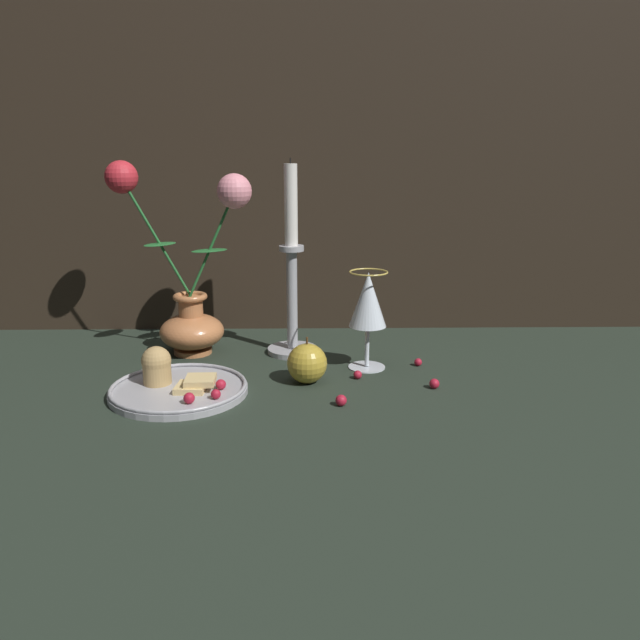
{
  "coord_description": "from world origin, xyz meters",
  "views": [
    {
      "loc": [
        0.01,
        -1.03,
        0.38
      ],
      "look_at": [
        0.03,
        -0.0,
        0.1
      ],
      "focal_mm": 35.0,
      "sensor_mm": 36.0,
      "label": 1
    }
  ],
  "objects_px": {
    "plate_with_pastries": "(176,385)",
    "candlestick": "(292,285)",
    "wine_glass": "(368,304)",
    "apple_beside_vase": "(307,363)",
    "vase": "(189,290)"
  },
  "relations": [
    {
      "from": "candlestick",
      "to": "plate_with_pastries",
      "type": "bearing_deg",
      "value": -131.33
    },
    {
      "from": "wine_glass",
      "to": "apple_beside_vase",
      "type": "xyz_separation_m",
      "value": [
        -0.11,
        -0.07,
        -0.09
      ]
    },
    {
      "from": "vase",
      "to": "plate_with_pastries",
      "type": "height_order",
      "value": "vase"
    },
    {
      "from": "plate_with_pastries",
      "to": "candlestick",
      "type": "bearing_deg",
      "value": 48.67
    },
    {
      "from": "plate_with_pastries",
      "to": "candlestick",
      "type": "distance_m",
      "value": 0.3
    },
    {
      "from": "vase",
      "to": "plate_with_pastries",
      "type": "relative_size",
      "value": 1.64
    },
    {
      "from": "plate_with_pastries",
      "to": "apple_beside_vase",
      "type": "relative_size",
      "value": 2.78
    },
    {
      "from": "plate_with_pastries",
      "to": "apple_beside_vase",
      "type": "bearing_deg",
      "value": 12.15
    },
    {
      "from": "wine_glass",
      "to": "vase",
      "type": "bearing_deg",
      "value": 164.66
    },
    {
      "from": "plate_with_pastries",
      "to": "wine_glass",
      "type": "xyz_separation_m",
      "value": [
        0.32,
        0.12,
        0.1
      ]
    },
    {
      "from": "apple_beside_vase",
      "to": "wine_glass",
      "type": "bearing_deg",
      "value": 34.23
    },
    {
      "from": "vase",
      "to": "apple_beside_vase",
      "type": "bearing_deg",
      "value": -36.37
    },
    {
      "from": "plate_with_pastries",
      "to": "candlestick",
      "type": "xyz_separation_m",
      "value": [
        0.18,
        0.21,
        0.12
      ]
    },
    {
      "from": "apple_beside_vase",
      "to": "vase",
      "type": "bearing_deg",
      "value": 143.63
    },
    {
      "from": "candlestick",
      "to": "vase",
      "type": "bearing_deg",
      "value": 179.72
    }
  ]
}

